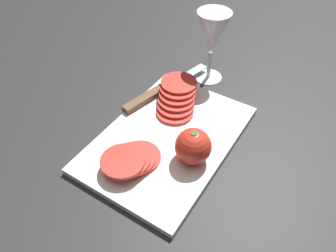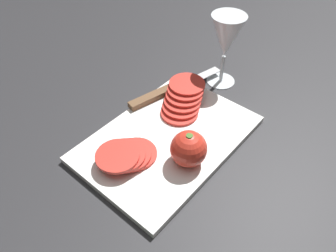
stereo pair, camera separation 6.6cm
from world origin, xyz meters
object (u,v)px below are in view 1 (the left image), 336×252
at_px(tomato_slice_stack_near, 177,97).
at_px(tomato_slice_stack_far, 131,159).
at_px(whole_tomato, 192,148).
at_px(wine_glass, 212,35).
at_px(knife, 152,95).

distance_m(tomato_slice_stack_near, tomato_slice_stack_far, 0.20).
relative_size(whole_tomato, tomato_slice_stack_far, 0.59).
bearing_deg(tomato_slice_stack_far, tomato_slice_stack_near, 5.37).
relative_size(wine_glass, knife, 0.67).
relative_size(knife, tomato_slice_stack_near, 1.86).
distance_m(whole_tomato, tomato_slice_stack_far, 0.12).
bearing_deg(knife, wine_glass, -9.84).
bearing_deg(whole_tomato, tomato_slice_stack_near, 40.94).
height_order(tomato_slice_stack_near, tomato_slice_stack_far, tomato_slice_stack_near).
bearing_deg(whole_tomato, tomato_slice_stack_far, 126.85).
bearing_deg(knife, tomato_slice_stack_near, -68.47).
xyz_separation_m(whole_tomato, tomato_slice_stack_near, (0.13, 0.11, -0.02)).
distance_m(wine_glass, whole_tomato, 0.30).
xyz_separation_m(whole_tomato, tomato_slice_stack_far, (-0.07, 0.09, -0.02)).
xyz_separation_m(wine_glass, tomato_slice_stack_far, (-0.34, -0.01, -0.09)).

